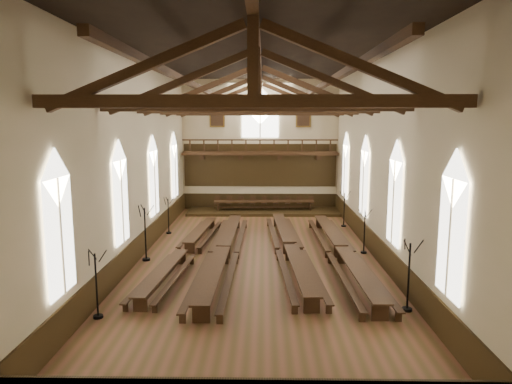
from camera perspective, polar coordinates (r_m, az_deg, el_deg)
ground at (r=23.39m, az=0.23°, el=-8.20°), size 26.00×26.00×0.00m
room_walls at (r=22.36m, az=0.24°, el=7.83°), size 26.00×26.00×26.00m
wainscot_band at (r=23.22m, az=0.23°, el=-6.78°), size 12.00×26.00×1.20m
side_windows at (r=22.58m, az=0.24°, el=0.91°), size 11.85×19.80×4.50m
end_window at (r=35.25m, az=0.52°, el=9.48°), size 2.80×0.12×3.80m
minstrels_gallery at (r=35.14m, az=0.51°, el=4.07°), size 11.80×1.24×3.70m
portraits at (r=35.25m, az=0.52°, el=9.28°), size 7.75×0.09×1.45m
roof_trusses at (r=22.39m, az=0.25°, el=12.32°), size 11.70×25.70×2.80m
refectory_row_a at (r=23.37m, az=-8.80°, el=-7.09°), size 1.84×13.68×0.66m
refectory_row_b at (r=22.72m, az=-4.12°, el=-7.26°), size 1.72×14.67×0.78m
refectory_row_c at (r=23.38m, az=4.25°, el=-6.84°), size 1.91×14.45×0.75m
refectory_row_d at (r=23.15m, az=10.64°, el=-7.11°), size 1.73×14.55×0.76m
dais at (r=34.43m, az=1.01°, el=-2.44°), size 11.40×3.01×0.20m
high_table at (r=34.30m, az=1.01°, el=-1.29°), size 7.55×1.26×0.70m
high_chairs at (r=35.04m, az=1.01°, el=-1.23°), size 7.64×0.44×0.92m
candelabrum_left_near at (r=17.32m, az=-19.25°, el=-12.34°), size 0.70×0.76×2.49m
candelabrum_left_mid at (r=23.34m, az=-13.62°, el=-6.30°), size 0.78×0.87×2.82m
candelabrum_left_far at (r=28.54m, az=-10.87°, el=-3.76°), size 0.65×0.70×2.29m
candelabrum_right_near at (r=17.82m, az=18.47°, el=-11.47°), size 0.76×0.82×2.70m
candelabrum_right_mid at (r=24.61m, az=13.36°, el=-5.85°), size 0.71×0.67×2.34m
candelabrum_right_far at (r=30.42m, az=10.94°, el=-2.93°), size 0.72×0.67×2.37m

